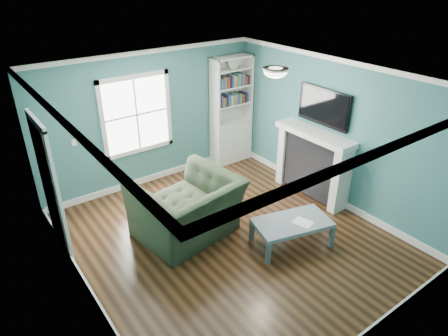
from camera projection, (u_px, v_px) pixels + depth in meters
floor at (229, 238)px, 6.44m from camera, size 5.00×5.00×0.00m
room_walls at (230, 149)px, 5.72m from camera, size 5.00×5.00×5.00m
trim at (230, 171)px, 5.88m from camera, size 4.50×5.00×2.60m
window at (137, 115)px, 7.40m from camera, size 1.40×0.06×1.50m
bookshelf at (231, 121)px, 8.60m from camera, size 0.90×0.35×2.31m
fireplace at (313, 164)px, 7.39m from camera, size 0.44×1.58×1.30m
tv at (324, 107)px, 6.95m from camera, size 0.06×1.10×0.65m
door at (50, 186)px, 5.79m from camera, size 0.12×0.98×2.17m
ceiling_fixture at (276, 72)px, 5.82m from camera, size 0.38×0.38×0.15m
light_switch at (74, 142)px, 6.89m from camera, size 0.08×0.01×0.12m
recliner at (187, 199)px, 6.25m from camera, size 1.65×1.20×1.33m
coffee_table at (292, 224)px, 6.16m from camera, size 1.29×0.91×0.42m
paper_sheet at (303, 222)px, 6.10m from camera, size 0.29×0.33×0.00m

